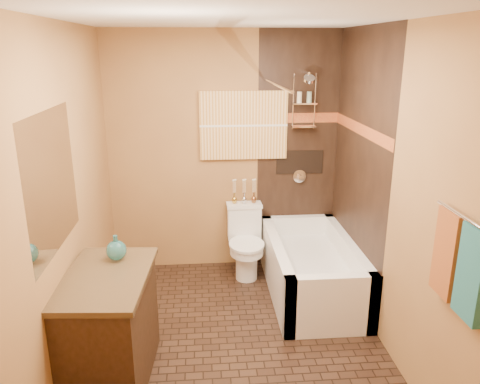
{
  "coord_description": "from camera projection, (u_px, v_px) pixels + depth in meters",
  "views": [
    {
      "loc": [
        -0.24,
        -3.28,
        2.32
      ],
      "look_at": [
        0.07,
        0.4,
        1.17
      ],
      "focal_mm": 35.0,
      "sensor_mm": 36.0,
      "label": 1
    }
  ],
  "objects": [
    {
      "name": "floor",
      "position": [
        235.0,
        343.0,
        3.83
      ],
      "size": [
        3.0,
        3.0,
        0.0
      ],
      "primitive_type": "plane",
      "color": "black",
      "rests_on": "ground"
    },
    {
      "name": "wall_left",
      "position": [
        69.0,
        202.0,
        3.36
      ],
      "size": [
        0.02,
        3.0,
        2.5
      ],
      "primitive_type": "cube",
      "color": "#A67640",
      "rests_on": "floor"
    },
    {
      "name": "wall_right",
      "position": [
        392.0,
        194.0,
        3.55
      ],
      "size": [
        0.02,
        3.0,
        2.5
      ],
      "primitive_type": "cube",
      "color": "#A67640",
      "rests_on": "floor"
    },
    {
      "name": "wall_back",
      "position": [
        224.0,
        154.0,
        4.89
      ],
      "size": [
        2.4,
        0.02,
        2.5
      ],
      "primitive_type": "cube",
      "color": "#A67640",
      "rests_on": "floor"
    },
    {
      "name": "wall_front",
      "position": [
        260.0,
        304.0,
        2.03
      ],
      "size": [
        2.4,
        0.02,
        2.5
      ],
      "primitive_type": "cube",
      "color": "#A67640",
      "rests_on": "floor"
    },
    {
      "name": "ceiling",
      "position": [
        234.0,
        18.0,
        3.09
      ],
      "size": [
        3.0,
        3.0,
        0.0
      ],
      "primitive_type": "plane",
      "color": "silver",
      "rests_on": "wall_back"
    },
    {
      "name": "alcove_tile_back",
      "position": [
        298.0,
        153.0,
        4.94
      ],
      "size": [
        0.85,
        0.01,
        2.5
      ],
      "primitive_type": "cube",
      "color": "black",
      "rests_on": "wall_back"
    },
    {
      "name": "alcove_tile_right",
      "position": [
        358.0,
        169.0,
        4.27
      ],
      "size": [
        0.01,
        1.5,
        2.5
      ],
      "primitive_type": "cube",
      "color": "black",
      "rests_on": "wall_right"
    },
    {
      "name": "mosaic_band_back",
      "position": [
        299.0,
        118.0,
        4.82
      ],
      "size": [
        0.85,
        0.01,
        0.1
      ],
      "primitive_type": "cube",
      "color": "maroon",
      "rests_on": "alcove_tile_back"
    },
    {
      "name": "mosaic_band_right",
      "position": [
        360.0,
        129.0,
        4.16
      ],
      "size": [
        0.01,
        1.5,
        0.1
      ],
      "primitive_type": "cube",
      "color": "maroon",
      "rests_on": "alcove_tile_right"
    },
    {
      "name": "alcove_niche",
      "position": [
        300.0,
        162.0,
        4.96
      ],
      "size": [
        0.5,
        0.01,
        0.25
      ],
      "primitive_type": "cube",
      "color": "black",
      "rests_on": "alcove_tile_back"
    },
    {
      "name": "shower_fixtures",
      "position": [
        304.0,
        115.0,
        4.71
      ],
      "size": [
        0.24,
        0.33,
        1.16
      ],
      "color": "silver",
      "rests_on": "floor"
    },
    {
      "name": "curtain_rod",
      "position": [
        275.0,
        84.0,
        3.98
      ],
      "size": [
        0.03,
        1.55,
        0.03
      ],
      "primitive_type": "cylinder",
      "rotation": [
        1.57,
        0.0,
        0.0
      ],
      "color": "silver",
      "rests_on": "wall_back"
    },
    {
      "name": "towel_bar",
      "position": [
        464.0,
        217.0,
        2.49
      ],
      "size": [
        0.02,
        0.55,
        0.02
      ],
      "primitive_type": "cylinder",
      "rotation": [
        1.57,
        0.0,
        0.0
      ],
      "color": "silver",
      "rests_on": "wall_right"
    },
    {
      "name": "towel_teal",
      "position": [
        472.0,
        274.0,
        2.45
      ],
      "size": [
        0.05,
        0.22,
        0.52
      ],
      "primitive_type": "cube",
      "color": "#1D5D63",
      "rests_on": "towel_bar"
    },
    {
      "name": "towel_rust",
      "position": [
        447.0,
        253.0,
        2.7
      ],
      "size": [
        0.05,
        0.22,
        0.52
      ],
      "primitive_type": "cube",
      "color": "brown",
      "rests_on": "towel_bar"
    },
    {
      "name": "sunset_painting",
      "position": [
        244.0,
        125.0,
        4.79
      ],
      "size": [
        0.9,
        0.04,
        0.7
      ],
      "primitive_type": "cube",
      "color": "#C4812E",
      "rests_on": "wall_back"
    },
    {
      "name": "vanity_mirror",
      "position": [
        52.0,
        182.0,
        2.97
      ],
      "size": [
        0.01,
        1.0,
        0.9
      ],
      "primitive_type": "cube",
      "color": "white",
      "rests_on": "wall_left"
    },
    {
      "name": "bathtub",
      "position": [
        312.0,
        273.0,
        4.54
      ],
      "size": [
        0.8,
        1.5,
        0.55
      ],
      "color": "white",
      "rests_on": "floor"
    },
    {
      "name": "toilet",
      "position": [
        246.0,
        241.0,
        4.9
      ],
      "size": [
        0.38,
        0.55,
        0.73
      ],
      "rotation": [
        0.0,
        0.0,
        0.03
      ],
      "color": "white",
      "rests_on": "floor"
    },
    {
      "name": "vanity",
      "position": [
        109.0,
        328.0,
        3.31
      ],
      "size": [
        0.64,
        0.98,
        0.83
      ],
      "rotation": [
        0.0,
        0.0,
        -0.08
      ],
      "color": "black",
      "rests_on": "floor"
    },
    {
      "name": "teal_bottle",
      "position": [
        116.0,
        248.0,
        3.4
      ],
      "size": [
        0.17,
        0.17,
        0.23
      ],
      "primitive_type": null,
      "rotation": [
        0.0,
        0.0,
        -0.13
      ],
      "color": "#226868",
      "rests_on": "vanity"
    },
    {
      "name": "bud_vases",
      "position": [
        244.0,
        191.0,
        4.91
      ],
      "size": [
        0.26,
        0.06,
        0.26
      ],
      "color": "gold",
      "rests_on": "toilet"
    }
  ]
}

